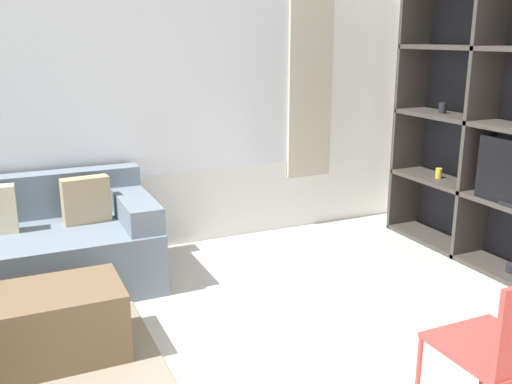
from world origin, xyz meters
name	(u,v)px	position (x,y,z in m)	size (l,w,h in m)	color
wall_back	(131,91)	(0.00, 3.40, 1.36)	(6.52, 0.11, 2.70)	white
couch_main	(26,251)	(-0.92, 2.89, 0.31)	(1.80, 0.93, 0.79)	slate
ottoman	(55,324)	(-0.83, 1.87, 0.21)	(0.76, 0.52, 0.42)	brown
folding_chair	(510,344)	(0.88, 0.27, 0.52)	(0.44, 0.46, 0.86)	#CC3D38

